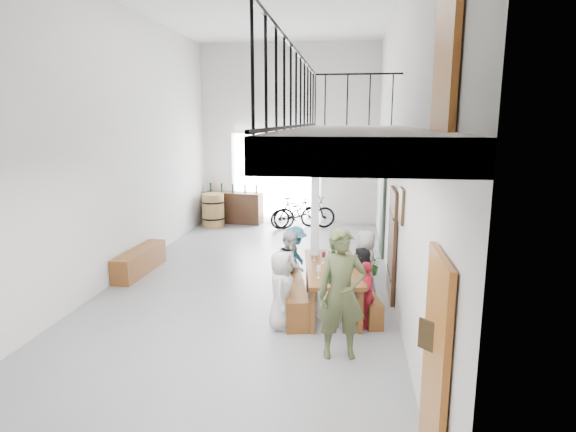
# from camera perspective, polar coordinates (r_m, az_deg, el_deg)

# --- Properties ---
(floor) EXTENTS (12.00, 12.00, 0.00)m
(floor) POSITION_cam_1_polar(r_m,az_deg,el_deg) (9.71, -4.43, -8.06)
(floor) COLOR slate
(floor) RESTS_ON ground
(room_walls) EXTENTS (12.00, 12.00, 12.00)m
(room_walls) POSITION_cam_1_polar(r_m,az_deg,el_deg) (9.16, -4.78, 13.40)
(room_walls) COLOR silver
(room_walls) RESTS_ON ground
(gateway_portal) EXTENTS (2.80, 0.08, 2.80)m
(gateway_portal) POSITION_cam_1_polar(r_m,az_deg,el_deg) (15.18, -1.42, 4.48)
(gateway_portal) COLOR white
(gateway_portal) RESTS_ON ground
(right_wall_decor) EXTENTS (0.07, 8.28, 5.07)m
(right_wall_decor) POSITION_cam_1_polar(r_m,az_deg,el_deg) (7.28, 13.46, -0.69)
(right_wall_decor) COLOR #9B571A
(right_wall_decor) RESTS_ON ground
(balcony) EXTENTS (1.52, 5.62, 4.00)m
(balcony) POSITION_cam_1_polar(r_m,az_deg,el_deg) (5.83, 8.15, 8.67)
(balcony) COLOR silver
(balcony) RESTS_ON ground
(tasting_table) EXTENTS (1.13, 2.21, 0.79)m
(tasting_table) POSITION_cam_1_polar(r_m,az_deg,el_deg) (8.23, 5.24, -6.50)
(tasting_table) COLOR brown
(tasting_table) RESTS_ON ground
(bench_inner) EXTENTS (0.75, 2.21, 0.50)m
(bench_inner) POSITION_cam_1_polar(r_m,az_deg,el_deg) (8.47, 0.63, -9.17)
(bench_inner) COLOR brown
(bench_inner) RESTS_ON ground
(bench_wall) EXTENTS (0.62, 1.81, 0.41)m
(bench_wall) POSITION_cam_1_polar(r_m,az_deg,el_deg) (8.49, 8.87, -9.59)
(bench_wall) COLOR brown
(bench_wall) RESTS_ON ground
(tableware) EXTENTS (0.66, 1.38, 0.35)m
(tableware) POSITION_cam_1_polar(r_m,az_deg,el_deg) (8.02, 5.13, -5.36)
(tableware) COLOR #103218
(tableware) RESTS_ON tasting_table
(side_bench) EXTENTS (0.45, 1.83, 0.51)m
(side_bench) POSITION_cam_1_polar(r_m,az_deg,el_deg) (10.79, -17.14, -5.12)
(side_bench) COLOR brown
(side_bench) RESTS_ON ground
(oak_barrel) EXTENTS (0.68, 0.68, 1.01)m
(oak_barrel) POSITION_cam_1_polar(r_m,az_deg,el_deg) (14.87, -8.86, 0.70)
(oak_barrel) COLOR olive
(oak_barrel) RESTS_ON ground
(serving_counter) EXTENTS (1.89, 0.76, 0.97)m
(serving_counter) POSITION_cam_1_polar(r_m,az_deg,el_deg) (15.30, -6.47, 0.99)
(serving_counter) COLOR #3C2312
(serving_counter) RESTS_ON ground
(counter_bottles) EXTENTS (1.58, 0.29, 0.28)m
(counter_bottles) POSITION_cam_1_polar(r_m,az_deg,el_deg) (15.20, -6.52, 3.32)
(counter_bottles) COLOR #103218
(counter_bottles) RESTS_ON serving_counter
(guest_left_a) EXTENTS (0.41, 0.62, 1.24)m
(guest_left_a) POSITION_cam_1_polar(r_m,az_deg,el_deg) (7.56, -0.80, -8.79)
(guest_left_a) COLOR silver
(guest_left_a) RESTS_ON ground
(guest_left_b) EXTENTS (0.39, 0.46, 1.06)m
(guest_left_b) POSITION_cam_1_polar(r_m,az_deg,el_deg) (8.20, -0.63, -7.80)
(guest_left_b) COLOR teal
(guest_left_b) RESTS_ON ground
(guest_left_c) EXTENTS (0.50, 0.63, 1.27)m
(guest_left_c) POSITION_cam_1_polar(r_m,az_deg,el_deg) (8.74, 0.37, -5.87)
(guest_left_c) COLOR silver
(guest_left_c) RESTS_ON ground
(guest_left_d) EXTENTS (0.60, 0.88, 1.26)m
(guest_left_d) POSITION_cam_1_polar(r_m,az_deg,el_deg) (9.16, 0.82, -5.10)
(guest_left_d) COLOR teal
(guest_left_d) RESTS_ON ground
(guest_right_a) EXTENTS (0.32, 0.65, 1.08)m
(guest_right_a) POSITION_cam_1_polar(r_m,az_deg,el_deg) (7.71, 9.20, -9.19)
(guest_right_a) COLOR #B81F2F
(guest_right_a) RESTS_ON ground
(guest_right_b) EXTENTS (0.58, 1.06, 1.08)m
(guest_right_b) POSITION_cam_1_polar(r_m,az_deg,el_deg) (8.46, 8.70, -7.25)
(guest_right_b) COLOR black
(guest_right_b) RESTS_ON ground
(guest_right_c) EXTENTS (0.46, 0.66, 1.28)m
(guest_right_c) POSITION_cam_1_polar(r_m,az_deg,el_deg) (8.87, 9.12, -5.71)
(guest_right_c) COLOR silver
(guest_right_c) RESTS_ON ground
(host_standing) EXTENTS (0.73, 0.54, 1.81)m
(host_standing) POSITION_cam_1_polar(r_m,az_deg,el_deg) (6.63, 6.34, -9.17)
(host_standing) COLOR #414828
(host_standing) RESTS_ON ground
(potted_plant) EXTENTS (0.45, 0.41, 0.42)m
(potted_plant) POSITION_cam_1_polar(r_m,az_deg,el_deg) (10.35, 10.10, -5.72)
(potted_plant) COLOR #144C17
(potted_plant) RESTS_ON ground
(bicycle_near) EXTENTS (1.99, 1.19, 0.99)m
(bicycle_near) POSITION_cam_1_polar(r_m,az_deg,el_deg) (14.40, 1.94, 0.45)
(bicycle_near) COLOR black
(bicycle_near) RESTS_ON ground
(bicycle_far) EXTENTS (1.60, 1.12, 0.95)m
(bicycle_far) POSITION_cam_1_polar(r_m,az_deg,el_deg) (14.43, 0.86, 0.39)
(bicycle_far) COLOR black
(bicycle_far) RESTS_ON ground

